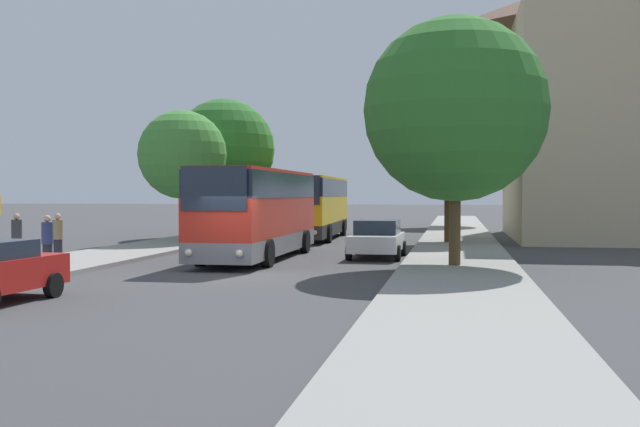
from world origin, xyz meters
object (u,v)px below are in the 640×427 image
tree_right_mid (452,148)px  tree_right_far (449,147)px  tree_left_far (182,155)px  tree_right_near (455,110)px  parked_car_right_near (377,238)px  tree_left_near (224,149)px  bus_front (258,212)px  pedestrian_waiting_far (58,238)px  pedestrian_waiting_near (47,242)px  pedestrian_walking_back (17,238)px  bus_middle (315,206)px

tree_right_mid → tree_right_far: bearing=-90.3°
tree_left_far → tree_right_near: (13.73, -10.53, 0.87)m
parked_car_right_near → tree_left_near: (-10.42, 12.77, 4.41)m
bus_front → pedestrian_waiting_far: size_ratio=6.28×
pedestrian_waiting_near → tree_left_near: (-0.76, 20.90, 4.16)m
pedestrian_walking_back → tree_right_far: tree_right_far is taller
tree_left_far → tree_right_mid: size_ratio=0.75×
tree_left_far → tree_right_far: bearing=7.0°
pedestrian_waiting_far → tree_right_mid: size_ratio=0.19×
tree_right_near → parked_car_right_near: bearing=127.4°
pedestrian_waiting_near → tree_left_far: bearing=-163.7°
bus_front → pedestrian_walking_back: size_ratio=6.29×
bus_front → tree_left_near: 15.62m
pedestrian_waiting_near → pedestrian_walking_back: (-2.52, 2.29, -0.01)m
tree_right_near → tree_right_mid: (-0.21, 31.81, 0.62)m
tree_right_mid → tree_right_near: bearing=-89.6°
tree_left_far → tree_right_mid: tree_right_mid is taller
parked_car_right_near → tree_right_near: size_ratio=0.50×
bus_middle → parked_car_right_near: 12.88m
pedestrian_walking_back → pedestrian_waiting_far: bearing=150.6°
pedestrian_walking_back → tree_right_near: tree_right_near is taller
parked_car_right_near → pedestrian_walking_back: pedestrian_walking_back is taller
tree_right_near → bus_middle: bearing=116.2°
parked_car_right_near → pedestrian_walking_back: (-12.17, -5.84, 0.24)m
pedestrian_waiting_near → tree_left_near: 21.32m
parked_car_right_near → pedestrian_walking_back: bearing=26.5°
tree_left_near → parked_car_right_near: bearing=-50.8°
bus_front → bus_middle: bearing=91.0°
bus_front → tree_right_mid: size_ratio=1.22×
tree_left_far → bus_front: bearing=-52.2°
tree_left_near → tree_right_near: size_ratio=0.95×
tree_left_near → tree_right_near: bearing=-51.2°
pedestrian_waiting_far → tree_left_near: bearing=26.1°
tree_left_near → tree_left_far: size_ratio=1.20×
tree_left_near → tree_right_mid: (13.26, 15.03, 0.86)m
tree_right_mid → pedestrian_walking_back: bearing=-114.1°
bus_middle → parked_car_right_near: bearing=-70.1°
pedestrian_walking_back → tree_left_far: size_ratio=0.26×
pedestrian_waiting_far → tree_right_mid: 36.49m
bus_middle → tree_left_far: size_ratio=1.72×
pedestrian_waiting_near → tree_right_far: 20.83m
parked_car_right_near → tree_right_mid: bearing=-95.0°
pedestrian_walking_back → tree_left_near: bearing=-129.2°
tree_left_near → tree_right_near: 21.52m
bus_middle → tree_right_near: bearing=-65.8°
pedestrian_waiting_far → tree_left_far: (-0.01, 12.24, 3.53)m
bus_front → tree_right_mid: bearing=75.9°
bus_front → bus_middle: bus_front is taller
pedestrian_waiting_far → tree_right_mid: tree_right_mid is taller
parked_car_right_near → tree_left_far: bearing=-30.6°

